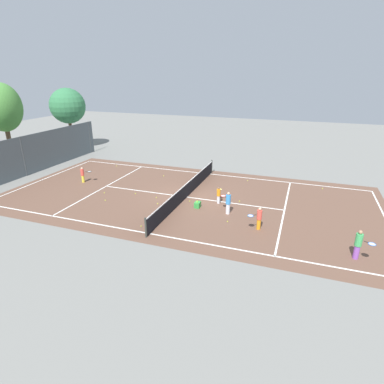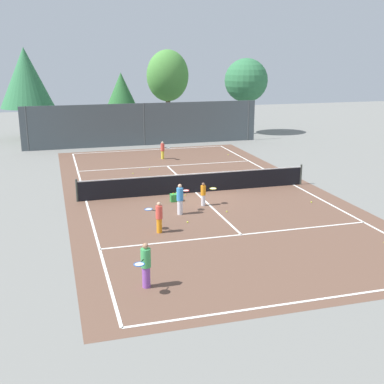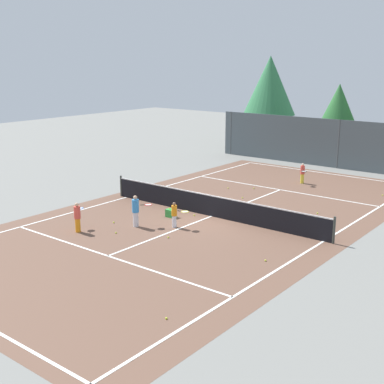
{
  "view_description": "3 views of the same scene",
  "coord_description": "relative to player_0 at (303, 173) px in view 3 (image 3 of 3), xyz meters",
  "views": [
    {
      "loc": [
        -18.52,
        -7.05,
        7.91
      ],
      "look_at": [
        -1.02,
        -0.74,
        0.83
      ],
      "focal_mm": 29.48,
      "sensor_mm": 36.0,
      "label": 1
    },
    {
      "loc": [
        -6.9,
        -23.63,
        6.9
      ],
      "look_at": [
        -1.05,
        -2.99,
        0.91
      ],
      "focal_mm": 46.96,
      "sensor_mm": 36.0,
      "label": 2
    },
    {
      "loc": [
        13.59,
        -18.57,
        6.99
      ],
      "look_at": [
        -0.51,
        -0.8,
        1.23
      ],
      "focal_mm": 48.98,
      "sensor_mm": 36.0,
      "label": 3
    }
  ],
  "objects": [
    {
      "name": "ground_plane",
      "position": [
        -0.22,
        -8.56,
        -0.62
      ],
      "size": [
        80.0,
        80.0,
        0.0
      ],
      "primitive_type": "plane",
      "color": "slate"
    },
    {
      "name": "court_surface",
      "position": [
        -0.22,
        -8.56,
        -0.62
      ],
      "size": [
        13.0,
        25.0,
        0.01
      ],
      "color": "brown",
      "rests_on": "ground_plane"
    },
    {
      "name": "tennis_net",
      "position": [
        -0.22,
        -8.56,
        -0.11
      ],
      "size": [
        11.9,
        0.1,
        1.1
      ],
      "color": "#333833",
      "rests_on": "ground_plane"
    },
    {
      "name": "perimeter_fence",
      "position": [
        -0.22,
        5.44,
        0.98
      ],
      "size": [
        18.0,
        0.12,
        3.2
      ],
      "color": "#515B60",
      "rests_on": "ground_plane"
    },
    {
      "name": "tree_0",
      "position": [
        -8.71,
        10.93,
        4.3
      ],
      "size": [
        4.27,
        4.27,
        7.3
      ],
      "color": "brown",
      "rests_on": "ground_plane"
    },
    {
      "name": "tree_3",
      "position": [
        -1.5,
        8.06,
        3.17
      ],
      "size": [
        2.82,
        2.82,
        5.37
      ],
      "color": "brown",
      "rests_on": "ground_plane"
    },
    {
      "name": "player_0",
      "position": [
        0.0,
        0.0,
        0.0
      ],
      "size": [
        0.65,
        0.79,
        1.18
      ],
      "color": "yellow",
      "rests_on": "ground_plane"
    },
    {
      "name": "player_1",
      "position": [
        -3.27,
        -13.81,
        0.04
      ],
      "size": [
        0.7,
        0.78,
        1.26
      ],
      "color": "orange",
      "rests_on": "ground_plane"
    },
    {
      "name": "player_2",
      "position": [
        -1.87,
        -11.78,
        0.1
      ],
      "size": [
        0.75,
        0.78,
        1.38
      ],
      "color": "silver",
      "rests_on": "ground_plane"
    },
    {
      "name": "player_3",
      "position": [
        -0.48,
        -10.84,
        -0.04
      ],
      "size": [
        0.82,
        0.41,
        1.11
      ],
      "color": "silver",
      "rests_on": "ground_plane"
    },
    {
      "name": "ball_crate",
      "position": [
        -1.61,
        -9.79,
        -0.44
      ],
      "size": [
        0.44,
        0.33,
        0.43
      ],
      "color": "green",
      "rests_on": "ground_plane"
    },
    {
      "name": "tennis_ball_0",
      "position": [
        -1.87,
        -12.99,
        -0.59
      ],
      "size": [
        0.07,
        0.07,
        0.07
      ],
      "primitive_type": "sphere",
      "color": "#CCE533",
      "rests_on": "ground_plane"
    },
    {
      "name": "tennis_ball_1",
      "position": [
        3.41,
        -5.16,
        -0.59
      ],
      "size": [
        0.07,
        0.07,
        0.07
      ],
      "primitive_type": "sphere",
      "color": "#CCE533",
      "rests_on": "ground_plane"
    },
    {
      "name": "tennis_ball_2",
      "position": [
        0.2,
        -12.08,
        -0.59
      ],
      "size": [
        0.07,
        0.07,
        0.07
      ],
      "primitive_type": "sphere",
      "color": "#CCE533",
      "rests_on": "ground_plane"
    },
    {
      "name": "tennis_ball_3",
      "position": [
        -2.64,
        -3.72,
        -0.59
      ],
      "size": [
        0.07,
        0.07,
        0.07
      ],
      "primitive_type": "sphere",
      "color": "#CCE533",
      "rests_on": "ground_plane"
    },
    {
      "name": "tennis_ball_4",
      "position": [
        -2.99,
        -12.06,
        -0.59
      ],
      "size": [
        0.07,
        0.07,
        0.07
      ],
      "primitive_type": "sphere",
      "color": "#CCE533",
      "rests_on": "ground_plane"
    },
    {
      "name": "tennis_ball_5",
      "position": [
        -5.16,
        -7.75,
        -0.59
      ],
      "size": [
        0.07,
        0.07,
        0.07
      ],
      "primitive_type": "sphere",
      "color": "#CCE533",
      "rests_on": "ground_plane"
    },
    {
      "name": "tennis_ball_6",
      "position": [
        -1.98,
        -7.22,
        -0.59
      ],
      "size": [
        0.07,
        0.07,
        0.07
      ],
      "primitive_type": "sphere",
      "color": "#CCE533",
      "rests_on": "ground_plane"
    },
    {
      "name": "tennis_ball_7",
      "position": [
        -0.89,
        -9.0,
        -0.59
      ],
      "size": [
        0.07,
        0.07,
        0.07
      ],
      "primitive_type": "sphere",
      "color": "#CCE533",
      "rests_on": "ground_plane"
    },
    {
      "name": "tennis_ball_8",
      "position": [
        -1.08,
        -6.68,
        -0.59
      ],
      "size": [
        0.07,
        0.07,
        0.07
      ],
      "primitive_type": "sphere",
      "color": "#CCE533",
      "rests_on": "ground_plane"
    },
    {
      "name": "tennis_ball_9",
      "position": [
        4.62,
        -17.25,
        -0.59
      ],
      "size": [
        0.07,
        0.07,
        0.07
      ],
      "primitive_type": "sphere",
      "color": "#CCE533",
      "rests_on": "ground_plane"
    },
    {
      "name": "tennis_ball_10",
      "position": [
        4.56,
        -11.81,
        -0.59
      ],
      "size": [
        0.07,
        0.07,
        0.07
      ],
      "primitive_type": "sphere",
      "color": "#CCE533",
      "rests_on": "ground_plane"
    },
    {
      "name": "tennis_ball_11",
      "position": [
        4.64,
        0.05,
        -0.59
      ],
      "size": [
        0.07,
        0.07,
        0.07
      ],
      "primitive_type": "sphere",
      "color": "#CCE533",
      "rests_on": "ground_plane"
    },
    {
      "name": "tennis_ball_12",
      "position": [
        -1.49,
        -2.87,
        -0.59
      ],
      "size": [
        0.07,
        0.07,
        0.07
      ],
      "primitive_type": "sphere",
      "color": "#CCE533",
      "rests_on": "ground_plane"
    },
    {
      "name": "tennis_ball_13",
      "position": [
        -0.87,
        -4.98,
        -0.59
      ],
      "size": [
        0.07,
        0.07,
        0.07
      ],
      "primitive_type": "sphere",
      "color": "#CCE533",
      "rests_on": "ground_plane"
    }
  ]
}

